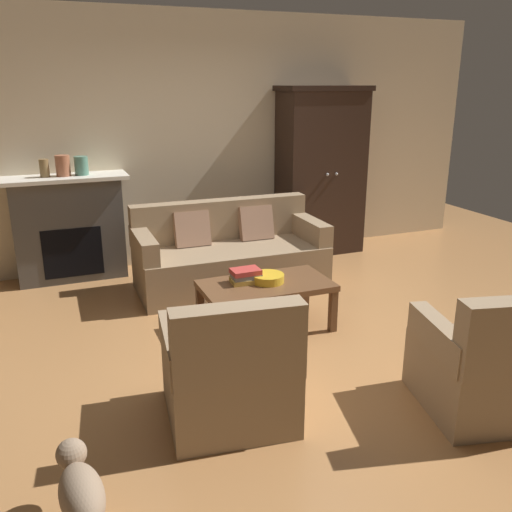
# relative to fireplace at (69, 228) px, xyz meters

# --- Properties ---
(ground_plane) EXTENTS (9.60, 9.60, 0.00)m
(ground_plane) POSITION_rel_fireplace_xyz_m (1.55, -2.30, -0.57)
(ground_plane) COLOR #B27A47
(back_wall) EXTENTS (7.20, 0.10, 2.80)m
(back_wall) POSITION_rel_fireplace_xyz_m (1.55, 0.25, 0.83)
(back_wall) COLOR beige
(back_wall) RESTS_ON ground
(fireplace) EXTENTS (1.26, 0.48, 1.12)m
(fireplace) POSITION_rel_fireplace_xyz_m (0.00, 0.00, 0.00)
(fireplace) COLOR #4C4947
(fireplace) RESTS_ON ground
(armoire) EXTENTS (1.06, 0.57, 2.00)m
(armoire) POSITION_rel_fireplace_xyz_m (2.95, -0.08, 0.44)
(armoire) COLOR black
(armoire) RESTS_ON ground
(couch) EXTENTS (1.93, 0.88, 0.86)m
(couch) POSITION_rel_fireplace_xyz_m (1.50, -0.84, -0.25)
(couch) COLOR #937A5B
(couch) RESTS_ON ground
(coffee_table) EXTENTS (1.10, 0.60, 0.42)m
(coffee_table) POSITION_rel_fireplace_xyz_m (1.44, -1.95, -0.20)
(coffee_table) COLOR brown
(coffee_table) RESTS_ON ground
(fruit_bowl) EXTENTS (0.28, 0.28, 0.07)m
(fruit_bowl) POSITION_rel_fireplace_xyz_m (1.47, -1.93, -0.11)
(fruit_bowl) COLOR gold
(fruit_bowl) RESTS_ON coffee_table
(book_stack) EXTENTS (0.26, 0.19, 0.12)m
(book_stack) POSITION_rel_fireplace_xyz_m (1.29, -1.87, -0.09)
(book_stack) COLOR gold
(book_stack) RESTS_ON coffee_table
(mantel_vase_bronze) EXTENTS (0.09, 0.09, 0.18)m
(mantel_vase_bronze) POSITION_rel_fireplace_xyz_m (-0.18, -0.02, 0.64)
(mantel_vase_bronze) COLOR olive
(mantel_vase_bronze) RESTS_ON fireplace
(mantel_vase_terracotta) EXTENTS (0.15, 0.15, 0.21)m
(mantel_vase_terracotta) POSITION_rel_fireplace_xyz_m (0.00, -0.02, 0.66)
(mantel_vase_terracotta) COLOR #A86042
(mantel_vase_terracotta) RESTS_ON fireplace
(mantel_vase_jade) EXTENTS (0.14, 0.14, 0.19)m
(mantel_vase_jade) POSITION_rel_fireplace_xyz_m (0.18, -0.02, 0.65)
(mantel_vase_jade) COLOR slate
(mantel_vase_jade) RESTS_ON fireplace
(armchair_near_left) EXTENTS (0.86, 0.86, 0.88)m
(armchair_near_left) POSITION_rel_fireplace_xyz_m (0.71, -3.10, -0.25)
(armchair_near_left) COLOR #997F60
(armchair_near_left) RESTS_ON ground
(armchair_near_right) EXTENTS (0.92, 0.93, 0.88)m
(armchair_near_right) POSITION_rel_fireplace_xyz_m (2.28, -3.62, -0.25)
(armchair_near_right) COLOR #997F60
(armchair_near_right) RESTS_ON ground
(dog) EXTENTS (0.24, 0.57, 0.39)m
(dog) POSITION_rel_fireplace_xyz_m (-0.23, -3.72, -0.32)
(dog) COLOR gray
(dog) RESTS_ON ground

